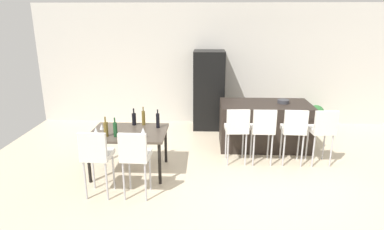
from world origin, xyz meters
TOP-DOWN VIEW (x-y plane):
  - ground_plane at (0.00, 0.00)m, footprint 10.00×10.00m
  - back_wall at (0.00, 2.82)m, footprint 10.00×0.12m
  - kitchen_island at (0.36, 1.20)m, footprint 1.80×0.94m
  - bar_chair_left at (-0.29, 0.35)m, footprint 0.42×0.42m
  - bar_chair_middle at (0.18, 0.35)m, footprint 0.40×0.40m
  - bar_chair_right at (0.72, 0.35)m, footprint 0.42×0.42m
  - bar_chair_far at (1.22, 0.35)m, footprint 0.43×0.43m
  - dining_table at (-2.14, -0.07)m, footprint 1.26×0.94m
  - dining_chair_near at (-2.43, -0.90)m, footprint 0.41×0.41m
  - dining_chair_far at (-1.86, -0.90)m, footprint 0.42×0.42m
  - wine_bottle_corner at (-1.68, 0.14)m, footprint 0.06×0.06m
  - wine_bottle_far at (-2.12, 0.28)m, footprint 0.07×0.07m
  - wine_bottle_right at (-1.95, 0.29)m, footprint 0.06×0.06m
  - wine_bottle_inner at (-2.30, -0.31)m, footprint 0.06×0.06m
  - wine_bottle_end at (-2.45, -0.31)m, footprint 0.07×0.07m
  - wine_glass_left at (-1.84, -0.35)m, footprint 0.07×0.07m
  - wine_glass_middle at (-2.59, -0.37)m, footprint 0.07×0.07m
  - wine_glass_near at (-2.55, -0.22)m, footprint 0.07×0.07m
  - refrigerator at (-0.78, 2.38)m, footprint 0.72×0.68m
  - fruit_bowl at (0.71, 1.23)m, footprint 0.23×0.23m
  - potted_plant at (1.78, 2.37)m, footprint 0.38×0.38m

SIDE VIEW (x-z plane):
  - ground_plane at x=0.00m, z-range 0.00..0.00m
  - potted_plant at x=1.78m, z-range 0.05..0.63m
  - kitchen_island at x=0.36m, z-range 0.00..0.92m
  - dining_table at x=-2.14m, z-range 0.30..1.04m
  - bar_chair_left at x=-0.29m, z-range 0.17..1.22m
  - bar_chair_middle at x=0.18m, z-range 0.17..1.22m
  - bar_chair_right at x=0.72m, z-range 0.17..1.22m
  - bar_chair_far at x=1.22m, z-range 0.17..1.22m
  - dining_chair_near at x=-2.43m, z-range 0.17..1.22m
  - dining_chair_far at x=-1.86m, z-range 0.17..1.22m
  - wine_bottle_far at x=-2.12m, z-range 0.70..1.01m
  - wine_bottle_inner at x=-2.30m, z-range 0.70..1.02m
  - wine_bottle_end at x=-2.45m, z-range 0.70..1.03m
  - wine_glass_left at x=-1.84m, z-range 0.78..0.95m
  - wine_glass_middle at x=-2.59m, z-range 0.78..0.95m
  - wine_glass_near at x=-2.55m, z-range 0.78..0.95m
  - wine_bottle_right at x=-1.95m, z-range 0.71..1.04m
  - wine_bottle_corner at x=-1.68m, z-range 0.71..1.04m
  - refrigerator at x=-0.78m, z-range 0.00..1.84m
  - fruit_bowl at x=0.71m, z-range 0.92..0.99m
  - back_wall at x=0.00m, z-range 0.00..2.90m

